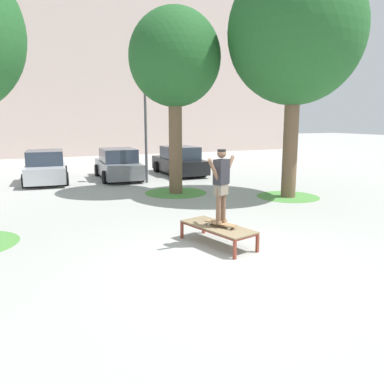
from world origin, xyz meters
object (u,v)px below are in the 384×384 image
at_px(tree_mid_back, 175,60).
at_px(skater, 221,181).
at_px(light_post, 145,98).
at_px(tree_near_right, 296,33).
at_px(skate_box, 218,228).
at_px(car_silver, 46,168).
at_px(car_black, 179,162).
at_px(skateboard, 221,224).
at_px(car_grey, 118,165).

bearing_deg(tree_mid_back, skater, -102.22).
xyz_separation_m(tree_mid_back, light_post, (-0.32, 2.94, -1.29)).
bearing_deg(tree_near_right, skate_box, -141.69).
relative_size(car_silver, car_black, 1.03).
height_order(skateboard, tree_mid_back, tree_mid_back).
xyz_separation_m(skater, car_silver, (-3.20, 11.43, -0.84)).
xyz_separation_m(car_silver, car_grey, (3.34, -0.28, 0.00)).
xyz_separation_m(skateboard, car_black, (3.48, 11.37, 0.15)).
bearing_deg(skate_box, tree_mid_back, 77.40).
bearing_deg(car_black, skate_box, -107.29).
xyz_separation_m(skate_box, skater, (0.02, -0.09, 1.12)).
height_order(car_silver, car_grey, same).
bearing_deg(tree_mid_back, skate_box, -102.60).
relative_size(skateboard, car_silver, 0.19).
xyz_separation_m(tree_near_right, car_grey, (-4.91, 7.04, -5.20)).
height_order(skateboard, car_silver, car_silver).
xyz_separation_m(skater, tree_mid_back, (1.42, 6.55, 3.58)).
xyz_separation_m(car_grey, light_post, (0.95, -1.67, 3.13)).
distance_m(skate_box, car_black, 11.81).
height_order(skateboard, car_black, car_black).
distance_m(skateboard, tree_mid_back, 8.11).
relative_size(tree_mid_back, car_grey, 1.65).
height_order(skater, car_black, skater).
bearing_deg(tree_mid_back, skateboard, -102.21).
relative_size(skate_box, tree_mid_back, 0.29).
bearing_deg(tree_near_right, car_black, 102.20).
xyz_separation_m(skater, car_black, (3.48, 11.37, -0.84)).
distance_m(tree_near_right, car_black, 9.07).
bearing_deg(tree_near_right, car_silver, 138.44).
distance_m(skate_box, light_post, 10.05).
bearing_deg(car_silver, tree_mid_back, -46.60).
relative_size(tree_mid_back, car_black, 1.67).
bearing_deg(car_silver, car_grey, -4.70).
bearing_deg(car_grey, skater, -90.74).
xyz_separation_m(skate_box, car_black, (3.51, 11.28, 0.28)).
distance_m(car_black, light_post, 4.37).
height_order(skate_box, skater, skater).
distance_m(tree_near_right, car_silver, 12.19).
relative_size(tree_near_right, car_black, 2.01).
relative_size(skate_box, car_grey, 0.48).
bearing_deg(car_silver, skate_box, -74.36).
bearing_deg(skate_box, car_black, 72.71).
bearing_deg(car_grey, skateboard, -90.73).
distance_m(tree_mid_back, car_black, 6.86).
relative_size(skater, light_post, 0.29).
bearing_deg(skateboard, tree_near_right, 39.10).
distance_m(skate_box, skateboard, 0.16).
xyz_separation_m(car_black, light_post, (-2.39, -1.89, 3.13)).
relative_size(skateboard, car_grey, 0.19).
xyz_separation_m(tree_near_right, car_black, (-1.57, 7.26, -5.20)).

